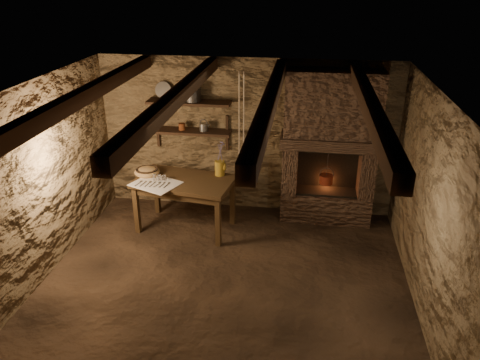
# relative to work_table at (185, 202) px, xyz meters

# --- Properties ---
(floor) EXTENTS (4.50, 4.50, 0.00)m
(floor) POSITION_rel_work_table_xyz_m (0.80, -1.18, -0.43)
(floor) COLOR black
(floor) RESTS_ON ground
(back_wall) EXTENTS (4.50, 0.04, 2.40)m
(back_wall) POSITION_rel_work_table_xyz_m (0.80, 0.82, 0.77)
(back_wall) COLOR #4B3823
(back_wall) RESTS_ON floor
(front_wall) EXTENTS (4.50, 0.04, 2.40)m
(front_wall) POSITION_rel_work_table_xyz_m (0.80, -3.18, 0.77)
(front_wall) COLOR #4B3823
(front_wall) RESTS_ON floor
(left_wall) EXTENTS (0.04, 4.00, 2.40)m
(left_wall) POSITION_rel_work_table_xyz_m (-1.45, -1.18, 0.77)
(left_wall) COLOR #4B3823
(left_wall) RESTS_ON floor
(right_wall) EXTENTS (0.04, 4.00, 2.40)m
(right_wall) POSITION_rel_work_table_xyz_m (3.05, -1.18, 0.77)
(right_wall) COLOR #4B3823
(right_wall) RESTS_ON floor
(ceiling) EXTENTS (4.50, 4.00, 0.04)m
(ceiling) POSITION_rel_work_table_xyz_m (0.80, -1.18, 1.97)
(ceiling) COLOR black
(ceiling) RESTS_ON back_wall
(beam_far_left) EXTENTS (0.14, 3.95, 0.16)m
(beam_far_left) POSITION_rel_work_table_xyz_m (-0.70, -1.18, 1.88)
(beam_far_left) COLOR black
(beam_far_left) RESTS_ON ceiling
(beam_mid_left) EXTENTS (0.14, 3.95, 0.16)m
(beam_mid_left) POSITION_rel_work_table_xyz_m (0.30, -1.18, 1.88)
(beam_mid_left) COLOR black
(beam_mid_left) RESTS_ON ceiling
(beam_mid_right) EXTENTS (0.14, 3.95, 0.16)m
(beam_mid_right) POSITION_rel_work_table_xyz_m (1.30, -1.18, 1.88)
(beam_mid_right) COLOR black
(beam_mid_right) RESTS_ON ceiling
(beam_far_right) EXTENTS (0.14, 3.95, 0.16)m
(beam_far_right) POSITION_rel_work_table_xyz_m (2.30, -1.18, 1.88)
(beam_far_right) COLOR black
(beam_far_right) RESTS_ON ceiling
(shelf_lower) EXTENTS (1.25, 0.30, 0.04)m
(shelf_lower) POSITION_rel_work_table_xyz_m (-0.05, 0.66, 0.87)
(shelf_lower) COLOR black
(shelf_lower) RESTS_ON back_wall
(shelf_upper) EXTENTS (1.25, 0.30, 0.04)m
(shelf_upper) POSITION_rel_work_table_xyz_m (-0.05, 0.66, 1.32)
(shelf_upper) COLOR black
(shelf_upper) RESTS_ON back_wall
(hearth) EXTENTS (1.43, 0.51, 2.30)m
(hearth) POSITION_rel_work_table_xyz_m (2.05, 0.58, 0.80)
(hearth) COLOR #37251B
(hearth) RESTS_ON floor
(work_table) EXTENTS (1.49, 0.99, 0.79)m
(work_table) POSITION_rel_work_table_xyz_m (0.00, 0.00, 0.00)
(work_table) COLOR #342312
(work_table) RESTS_ON floor
(linen_cloth) EXTENTS (0.77, 0.71, 0.01)m
(linen_cloth) POSITION_rel_work_table_xyz_m (-0.36, -0.21, 0.37)
(linen_cloth) COLOR silver
(linen_cloth) RESTS_ON work_table
(pewter_cutlery_row) EXTENTS (0.56, 0.39, 0.01)m
(pewter_cutlery_row) POSITION_rel_work_table_xyz_m (-0.36, -0.23, 0.38)
(pewter_cutlery_row) COLOR gray
(pewter_cutlery_row) RESTS_ON linen_cloth
(drinking_glasses) EXTENTS (0.20, 0.06, 0.08)m
(drinking_glasses) POSITION_rel_work_table_xyz_m (-0.34, -0.09, 0.41)
(drinking_glasses) COLOR white
(drinking_glasses) RESTS_ON linen_cloth
(stoneware_jug) EXTENTS (0.19, 0.19, 0.51)m
(stoneware_jug) POSITION_rel_work_table_xyz_m (0.48, 0.23, 0.58)
(stoneware_jug) COLOR olive
(stoneware_jug) RESTS_ON work_table
(wooden_bowl) EXTENTS (0.42, 0.42, 0.13)m
(wooden_bowl) POSITION_rel_work_table_xyz_m (-0.58, 0.09, 0.41)
(wooden_bowl) COLOR #AB814A
(wooden_bowl) RESTS_ON work_table
(iron_stockpot) EXTENTS (0.31, 0.31, 0.18)m
(iron_stockpot) POSITION_rel_work_table_xyz_m (0.02, 0.66, 1.43)
(iron_stockpot) COLOR #2B2826
(iron_stockpot) RESTS_ON shelf_upper
(tin_pan) EXTENTS (0.27, 0.14, 0.25)m
(tin_pan) POSITION_rel_work_table_xyz_m (-0.46, 0.76, 1.47)
(tin_pan) COLOR gray
(tin_pan) RESTS_ON shelf_upper
(small_kettle) EXTENTS (0.17, 0.13, 0.18)m
(small_kettle) POSITION_rel_work_table_xyz_m (0.16, 0.66, 0.95)
(small_kettle) COLOR gray
(small_kettle) RESTS_ON shelf_lower
(rusty_tin) EXTENTS (0.13, 0.13, 0.10)m
(rusty_tin) POSITION_rel_work_table_xyz_m (-0.17, 0.66, 0.94)
(rusty_tin) COLOR #602A13
(rusty_tin) RESTS_ON shelf_lower
(red_pot) EXTENTS (0.22, 0.21, 0.54)m
(red_pot) POSITION_rel_work_table_xyz_m (2.04, 0.54, 0.27)
(red_pot) COLOR maroon
(red_pot) RESTS_ON hearth
(hanging_ropes) EXTENTS (0.08, 0.08, 1.20)m
(hanging_ropes) POSITION_rel_work_table_xyz_m (0.85, -0.13, 1.37)
(hanging_ropes) COLOR beige
(hanging_ropes) RESTS_ON ceiling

